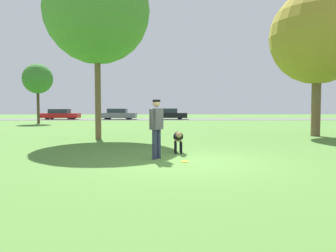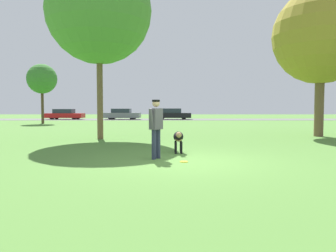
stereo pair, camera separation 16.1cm
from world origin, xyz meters
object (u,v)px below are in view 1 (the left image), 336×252
Objects in this scene: tree_near_left at (97,11)px; parked_car_grey at (118,114)px; frisbee at (185,162)px; tree_far_left at (38,79)px; dog at (178,138)px; parked_car_black at (169,114)px; parked_car_red at (60,114)px; tree_near_right at (318,37)px; person at (156,124)px.

tree_near_left is 1.88× the size of parked_car_grey.
tree_far_left reaches higher than frisbee.
tree_far_left is at bearing -149.06° from dog.
parked_car_black is at bearing 81.46° from tree_near_left.
dog is 29.90m from parked_car_grey.
parked_car_grey is (7.03, -0.19, 0.03)m from parked_car_red.
parked_car_black is at bearing 179.23° from dog.
dog is at bearing 93.08° from frisbee.
frisbee is 31.05m from parked_car_black.
parked_car_red is at bearing -178.17° from parked_car_black.
tree_near_right is at bearing -70.52° from parked_car_black.
tree_near_right reaches higher than parked_car_red.
parked_car_red is at bearing 96.84° from tree_far_left.
dog is 0.18× the size of tree_far_left.
parked_car_black reaches higher than frisbee.
tree_near_right reaches higher than person.
person is at bearing -30.66° from dog.
parked_car_red is at bearing 130.76° from tree_near_right.
tree_near_right is 31.24m from parked_car_red.
parked_car_red is 1.04× the size of parked_car_grey.
tree_near_right reaches higher than parked_car_black.
frisbee is 0.05× the size of parked_car_red.
parked_car_grey is at bearing 0.98° from parked_car_red.
tree_near_left is (-2.80, 5.88, 4.83)m from person.
tree_far_left is 0.73× the size of tree_near_right.
tree_near_left reaches higher than parked_car_red.
person is 0.38× the size of parked_car_grey.
tree_near_left is at bearing -144.09° from dog.
tree_near_right is (7.18, 7.79, 4.97)m from frisbee.
tree_near_left is at bearing -81.73° from parked_car_grey.
person is at bearing -137.68° from tree_near_right.
person is 11.46m from tree_near_right.
dog is 0.12× the size of tree_near_left.
parked_car_grey is 0.98× the size of parked_car_black.
tree_near_left reaches higher than dog.
tree_near_right is (7.94, 7.23, 3.99)m from person.
tree_near_left reaches higher than tree_near_right.
person is 1.37m from frisbee.
tree_near_left is at bearing -66.56° from parked_car_red.
parked_car_grey is at bearing 100.92° from frisbee.
parked_car_black is at bearing 89.76° from frisbee.
frisbee is at bearing -96.01° from person.
tree_near_right is at bearing 129.58° from dog.
dog is 1.78m from frisbee.
tree_near_right reaches higher than parked_car_grey.
person is 0.37× the size of parked_car_black.
dog is 0.22× the size of parked_car_grey.
tree_far_left is at bearing -117.33° from parked_car_grey.
parked_car_black is (11.92, 10.07, -3.36)m from tree_far_left.
parked_car_red reaches higher than dog.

